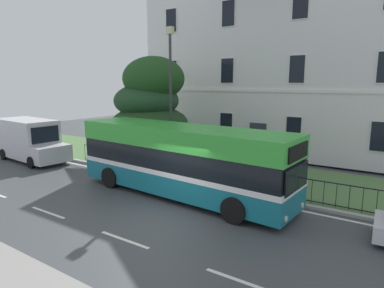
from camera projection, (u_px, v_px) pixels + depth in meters
ground_plane at (179, 210)px, 12.73m from camera, size 60.00×56.00×0.18m
georgian_townhouse at (287, 50)px, 23.96m from camera, size 18.33×9.93×13.92m
iron_verge_railing at (204, 172)px, 15.77m from camera, size 17.27×0.04×0.97m
evergreen_tree at (149, 116)px, 19.70m from camera, size 4.87×4.81×6.27m
single_decker_bus at (181, 160)px, 14.11m from camera, size 10.22×3.08×3.03m
white_panel_van at (30, 140)px, 20.76m from camera, size 5.73×2.54×2.56m
street_lamp_post at (171, 92)px, 17.17m from camera, size 0.36×0.24×7.47m
litter_bin at (140, 157)px, 18.53m from camera, size 0.53×0.53×1.16m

